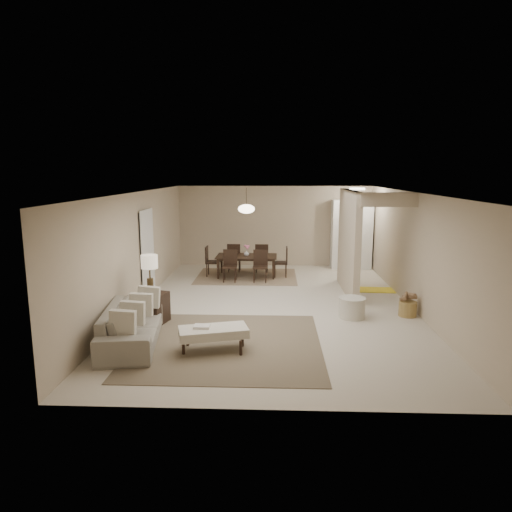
{
  "coord_description": "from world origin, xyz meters",
  "views": [
    {
      "loc": [
        -0.01,
        -9.75,
        2.93
      ],
      "look_at": [
        -0.42,
        0.4,
        1.05
      ],
      "focal_mm": 32.0,
      "sensor_mm": 36.0,
      "label": 1
    }
  ],
  "objects_px": {
    "pantry_cabinet": "(351,234)",
    "side_table": "(151,308)",
    "dining_table": "(247,266)",
    "round_pouf": "(352,308)",
    "sofa": "(132,325)",
    "wicker_basket": "(408,309)",
    "ottoman_bench": "(213,332)"
  },
  "relations": [
    {
      "from": "side_table",
      "to": "wicker_basket",
      "type": "relative_size",
      "value": 1.67
    },
    {
      "from": "pantry_cabinet",
      "to": "sofa",
      "type": "xyz_separation_m",
      "value": [
        -4.8,
        -6.47,
        -0.73
      ]
    },
    {
      "from": "ottoman_bench",
      "to": "round_pouf",
      "type": "height_order",
      "value": "round_pouf"
    },
    {
      "from": "pantry_cabinet",
      "to": "ottoman_bench",
      "type": "distance_m",
      "value": 7.59
    },
    {
      "from": "ottoman_bench",
      "to": "sofa",
      "type": "bearing_deg",
      "value": 152.77
    },
    {
      "from": "sofa",
      "to": "pantry_cabinet",
      "type": "bearing_deg",
      "value": -44.95
    },
    {
      "from": "round_pouf",
      "to": "side_table",
      "type": "bearing_deg",
      "value": -172.85
    },
    {
      "from": "side_table",
      "to": "wicker_basket",
      "type": "xyz_separation_m",
      "value": [
        5.15,
        0.65,
        -0.15
      ]
    },
    {
      "from": "pantry_cabinet",
      "to": "side_table",
      "type": "relative_size",
      "value": 3.48
    },
    {
      "from": "sofa",
      "to": "wicker_basket",
      "type": "xyz_separation_m",
      "value": [
        5.2,
        1.71,
        -0.17
      ]
    },
    {
      "from": "side_table",
      "to": "dining_table",
      "type": "xyz_separation_m",
      "value": [
        1.62,
        4.12,
        -0.0
      ]
    },
    {
      "from": "wicker_basket",
      "to": "dining_table",
      "type": "xyz_separation_m",
      "value": [
        -3.53,
        3.46,
        0.14
      ]
    },
    {
      "from": "pantry_cabinet",
      "to": "dining_table",
      "type": "distance_m",
      "value": 3.47
    },
    {
      "from": "round_pouf",
      "to": "wicker_basket",
      "type": "distance_m",
      "value": 1.18
    },
    {
      "from": "ottoman_bench",
      "to": "wicker_basket",
      "type": "height_order",
      "value": "ottoman_bench"
    },
    {
      "from": "dining_table",
      "to": "side_table",
      "type": "bearing_deg",
      "value": -110.93
    },
    {
      "from": "ottoman_bench",
      "to": "dining_table",
      "type": "distance_m",
      "value": 5.48
    },
    {
      "from": "pantry_cabinet",
      "to": "wicker_basket",
      "type": "height_order",
      "value": "pantry_cabinet"
    },
    {
      "from": "pantry_cabinet",
      "to": "ottoman_bench",
      "type": "height_order",
      "value": "pantry_cabinet"
    },
    {
      "from": "pantry_cabinet",
      "to": "round_pouf",
      "type": "xyz_separation_m",
      "value": [
        -0.76,
        -4.92,
        -0.84
      ]
    },
    {
      "from": "side_table",
      "to": "dining_table",
      "type": "bearing_deg",
      "value": 68.53
    },
    {
      "from": "round_pouf",
      "to": "dining_table",
      "type": "relative_size",
      "value": 0.32
    },
    {
      "from": "side_table",
      "to": "round_pouf",
      "type": "distance_m",
      "value": 4.02
    },
    {
      "from": "sofa",
      "to": "dining_table",
      "type": "xyz_separation_m",
      "value": [
        1.67,
        5.17,
        -0.03
      ]
    },
    {
      "from": "pantry_cabinet",
      "to": "round_pouf",
      "type": "height_order",
      "value": "pantry_cabinet"
    },
    {
      "from": "wicker_basket",
      "to": "pantry_cabinet",
      "type": "bearing_deg",
      "value": 94.8
    },
    {
      "from": "sofa",
      "to": "round_pouf",
      "type": "height_order",
      "value": "sofa"
    },
    {
      "from": "ottoman_bench",
      "to": "dining_table",
      "type": "xyz_separation_m",
      "value": [
        0.22,
        5.47,
        -0.02
      ]
    },
    {
      "from": "pantry_cabinet",
      "to": "side_table",
      "type": "height_order",
      "value": "pantry_cabinet"
    },
    {
      "from": "pantry_cabinet",
      "to": "wicker_basket",
      "type": "distance_m",
      "value": 4.86
    },
    {
      "from": "ottoman_bench",
      "to": "pantry_cabinet",
      "type": "bearing_deg",
      "value": 48.14
    },
    {
      "from": "ottoman_bench",
      "to": "side_table",
      "type": "bearing_deg",
      "value": 120.33
    }
  ]
}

